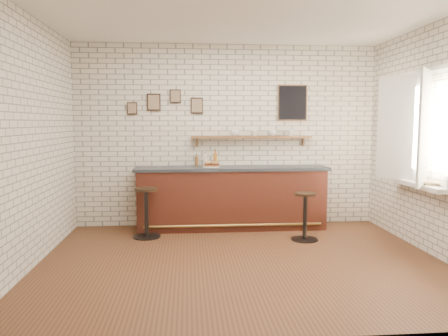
{
  "coord_description": "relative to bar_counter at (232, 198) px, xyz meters",
  "views": [
    {
      "loc": [
        -0.66,
        -5.27,
        1.73
      ],
      "look_at": [
        -0.14,
        0.9,
        1.08
      ],
      "focal_mm": 35.0,
      "sensor_mm": 36.0,
      "label": 1
    }
  ],
  "objects": [
    {
      "name": "ground",
      "position": [
        -0.05,
        -1.7,
        -0.51
      ],
      "size": [
        5.0,
        5.0,
        0.0
      ],
      "primitive_type": "plane",
      "color": "brown",
      "rests_on": "ground"
    },
    {
      "name": "book_lower",
      "position": [
        2.33,
        -1.64,
        0.44
      ],
      "size": [
        0.25,
        0.29,
        0.02
      ],
      "primitive_type": "imported",
      "rotation": [
        0.0,
        0.0,
        -0.29
      ],
      "color": "tan",
      "rests_on": "window_sill"
    },
    {
      "name": "bitters_bottle_brown",
      "position": [
        -0.56,
        0.19,
        0.58
      ],
      "size": [
        0.06,
        0.06,
        0.2
      ],
      "color": "brown",
      "rests_on": "bar_counter"
    },
    {
      "name": "shelf_cup_d",
      "position": [
        1.0,
        0.2,
        1.04
      ],
      "size": [
        0.13,
        0.13,
        0.1
      ],
      "primitive_type": "imported",
      "rotation": [
        0.0,
        0.0,
        -0.26
      ],
      "color": "white",
      "rests_on": "wall_shelf"
    },
    {
      "name": "wall_shelf",
      "position": [
        0.35,
        0.2,
        0.97
      ],
      "size": [
        2.0,
        0.18,
        0.18
      ],
      "color": "brown",
      "rests_on": "ground"
    },
    {
      "name": "back_wall_decor",
      "position": [
        0.17,
        0.28,
        1.54
      ],
      "size": [
        2.96,
        0.02,
        0.56
      ],
      "color": "black",
      "rests_on": "ground"
    },
    {
      "name": "bitters_bottle_amber",
      "position": [
        -0.25,
        0.19,
        0.61
      ],
      "size": [
        0.06,
        0.06,
        0.27
      ],
      "color": "#9B5B19",
      "rests_on": "bar_counter"
    },
    {
      "name": "bitters_bottle_white",
      "position": [
        -0.42,
        0.19,
        0.59
      ],
      "size": [
        0.06,
        0.06,
        0.22
      ],
      "color": "beige",
      "rests_on": "bar_counter"
    },
    {
      "name": "shelf_cup_c",
      "position": [
        0.71,
        0.2,
        1.04
      ],
      "size": [
        0.17,
        0.17,
        0.1
      ],
      "primitive_type": "imported",
      "rotation": [
        0.0,
        0.0,
        1.1
      ],
      "color": "white",
      "rests_on": "wall_shelf"
    },
    {
      "name": "bar_stool_right",
      "position": [
        1.0,
        -0.82,
        -0.13
      ],
      "size": [
        0.39,
        0.39,
        0.7
      ],
      "color": "black",
      "rests_on": "ground"
    },
    {
      "name": "window_sill",
      "position": [
        2.35,
        -1.4,
        0.39
      ],
      "size": [
        0.2,
        1.35,
        0.06
      ],
      "color": "white",
      "rests_on": "ground"
    },
    {
      "name": "shelf_cup_a",
      "position": [
        0.07,
        0.2,
        1.04
      ],
      "size": [
        0.15,
        0.15,
        0.1
      ],
      "primitive_type": "imported",
      "rotation": [
        0.0,
        0.0,
        0.2
      ],
      "color": "white",
      "rests_on": "wall_shelf"
    },
    {
      "name": "book_upper",
      "position": [
        2.33,
        -1.64,
        0.46
      ],
      "size": [
        0.27,
        0.29,
        0.02
      ],
      "primitive_type": "imported",
      "rotation": [
        0.0,
        0.0,
        -0.54
      ],
      "color": "tan",
      "rests_on": "book_lower"
    },
    {
      "name": "casement_window",
      "position": [
        2.31,
        -1.4,
        1.14
      ],
      "size": [
        0.4,
        1.3,
        1.56
      ],
      "color": "white",
      "rests_on": "ground"
    },
    {
      "name": "ciabatta_sandwich",
      "position": [
        -0.32,
        -0.03,
        0.56
      ],
      "size": [
        0.27,
        0.19,
        0.08
      ],
      "color": "#B27E49",
      "rests_on": "sandwich_plate"
    },
    {
      "name": "sandwich_plate",
      "position": [
        -0.33,
        -0.03,
        0.51
      ],
      "size": [
        0.28,
        0.28,
        0.01
      ],
      "primitive_type": "cylinder",
      "color": "white",
      "rests_on": "bar_counter"
    },
    {
      "name": "bar_stool_left",
      "position": [
        -1.33,
        -0.46,
        -0.1
      ],
      "size": [
        0.42,
        0.42,
        0.75
      ],
      "color": "black",
      "rests_on": "ground"
    },
    {
      "name": "bar_counter",
      "position": [
        0.0,
        0.0,
        0.0
      ],
      "size": [
        3.1,
        0.65,
        1.01
      ],
      "color": "#4C1E14",
      "rests_on": "ground"
    },
    {
      "name": "shelf_cup_b",
      "position": [
        0.4,
        0.2,
        1.04
      ],
      "size": [
        0.13,
        0.13,
        0.09
      ],
      "primitive_type": "imported",
      "rotation": [
        0.0,
        0.0,
        1.27
      ],
      "color": "white",
      "rests_on": "wall_shelf"
    },
    {
      "name": "potato_chips",
      "position": [
        -0.35,
        -0.03,
        0.52
      ],
      "size": [
        0.27,
        0.19,
        0.0
      ],
      "color": "gold",
      "rests_on": "sandwich_plate"
    },
    {
      "name": "condiment_bottle_yellow",
      "position": [
        -0.24,
        0.19,
        0.58
      ],
      "size": [
        0.06,
        0.06,
        0.18
      ],
      "color": "yellow",
      "rests_on": "bar_counter"
    }
  ]
}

